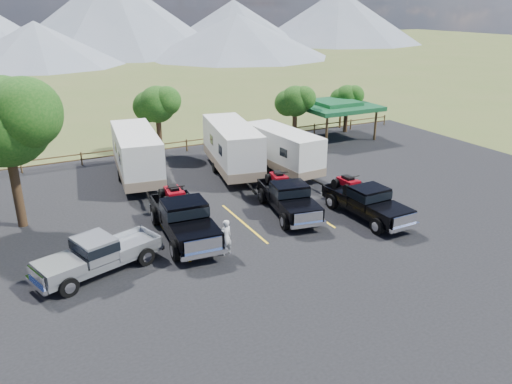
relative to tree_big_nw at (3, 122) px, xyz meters
name	(u,v)px	position (x,y,z in m)	size (l,w,h in m)	color
ground	(317,246)	(12.55, -9.03, -5.60)	(320.00, 320.00, 0.00)	#4A5D27
asphalt_lot	(285,223)	(12.55, -6.03, -5.58)	(44.00, 34.00, 0.04)	black
stall_lines	(276,216)	(12.55, -5.03, -5.55)	(12.12, 5.50, 0.01)	yellow
tree_big_nw	(3,122)	(0.00, 0.00, 0.00)	(5.54, 5.18, 7.84)	#321F13
tree_ne_a	(295,101)	(21.52, 7.99, -2.11)	(3.11, 2.92, 4.76)	#321F13
tree_ne_b	(347,98)	(27.52, 8.99, -2.47)	(2.77, 2.59, 4.27)	#321F13
tree_north	(157,105)	(10.52, 9.99, -1.76)	(3.46, 3.24, 5.25)	#321F13
rail_fence	(210,141)	(14.55, 9.47, -4.99)	(36.12, 0.12, 1.00)	brown
pavilion	(335,105)	(25.55, 7.97, -2.81)	(6.20, 6.20, 3.22)	brown
mountain_range	(12,19)	(4.92, 96.95, 2.28)	(209.00, 71.00, 20.00)	gray
rig_left	(183,217)	(7.20, -5.12, -4.48)	(2.73, 6.80, 2.23)	black
rig_center	(288,196)	(13.38, -4.84, -4.59)	(2.93, 6.23, 2.00)	black
rig_right	(366,200)	(16.84, -7.27, -4.60)	(2.22, 5.98, 1.98)	black
trailer_left	(137,155)	(7.35, 4.32, -3.83)	(3.42, 9.57, 3.31)	white
trailer_center	(232,148)	(13.55, 2.98, -3.80)	(3.89, 9.72, 3.36)	white
trailer_right	(283,150)	(16.67, 1.52, -4.00)	(2.73, 8.58, 2.97)	white
pickup_silver	(99,254)	(2.75, -6.85, -4.68)	(5.89, 3.44, 1.68)	#9B9FA4
person_a	(226,237)	(8.28, -7.84, -4.68)	(0.64, 0.42, 1.75)	silver
person_b	(192,225)	(7.40, -5.78, -4.72)	(0.82, 0.64, 1.68)	gray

